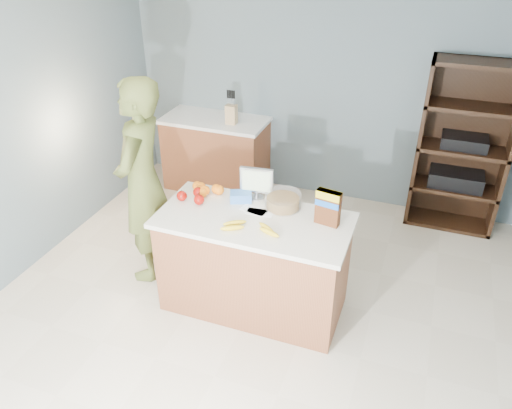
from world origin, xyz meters
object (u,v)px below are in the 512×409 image
(counter_peninsula, at_px, (254,267))
(cereal_box, at_px, (328,205))
(tv, at_px, (257,182))
(shelving_unit, at_px, (462,150))
(person, at_px, (143,183))

(counter_peninsula, height_order, cereal_box, cereal_box)
(tv, bearing_deg, cereal_box, -16.00)
(counter_peninsula, xyz_separation_m, shelving_unit, (1.55, 2.05, 0.45))
(cereal_box, bearing_deg, counter_peninsula, -167.70)
(counter_peninsula, relative_size, cereal_box, 5.39)
(counter_peninsula, height_order, shelving_unit, shelving_unit)
(person, bearing_deg, cereal_box, 79.42)
(person, height_order, tv, person)
(counter_peninsula, distance_m, tv, 0.72)
(counter_peninsula, xyz_separation_m, person, (-1.10, 0.14, 0.53))
(shelving_unit, relative_size, cereal_box, 6.22)
(person, bearing_deg, shelving_unit, 115.80)
(shelving_unit, distance_m, tv, 2.40)
(counter_peninsula, relative_size, shelving_unit, 0.87)
(shelving_unit, height_order, person, person)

